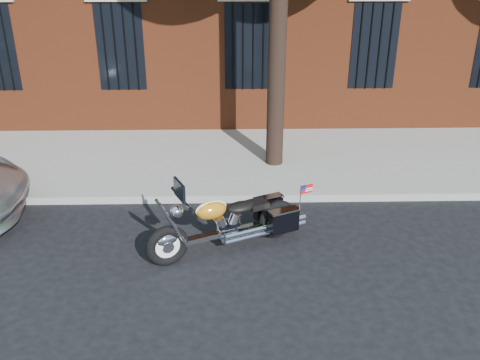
{
  "coord_description": "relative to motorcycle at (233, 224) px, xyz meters",
  "views": [
    {
      "loc": [
        -0.46,
        -7.7,
        4.64
      ],
      "look_at": [
        -0.28,
        0.8,
        0.71
      ],
      "focal_mm": 40.0,
      "sensor_mm": 36.0,
      "label": 1
    }
  ],
  "objects": [
    {
      "name": "sidewalk",
      "position": [
        0.42,
        3.57,
        -0.39
      ],
      "size": [
        40.0,
        3.6,
        0.15
      ],
      "primitive_type": "cube",
      "color": "gray",
      "rests_on": "ground"
    },
    {
      "name": "motorcycle",
      "position": [
        0.0,
        0.0,
        0.0
      ],
      "size": [
        2.62,
        1.44,
        1.36
      ],
      "rotation": [
        0.0,
        0.0,
        0.43
      ],
      "color": "black",
      "rests_on": "ground"
    },
    {
      "name": "curb",
      "position": [
        0.42,
        1.69,
        -0.39
      ],
      "size": [
        40.0,
        0.16,
        0.15
      ],
      "primitive_type": "cube",
      "color": "gray",
      "rests_on": "ground"
    },
    {
      "name": "ground",
      "position": [
        0.42,
        0.31,
        -0.46
      ],
      "size": [
        120.0,
        120.0,
        0.0
      ],
      "primitive_type": "plane",
      "color": "black",
      "rests_on": "ground"
    }
  ]
}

